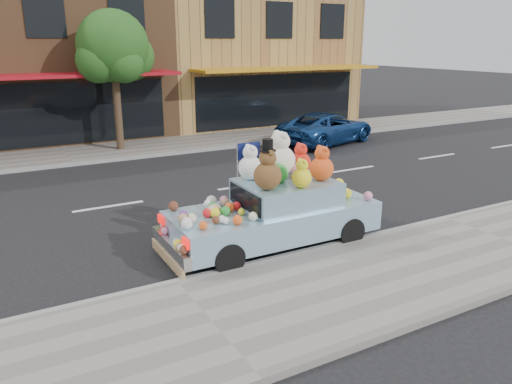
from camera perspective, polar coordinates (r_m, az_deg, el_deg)
ground at (r=13.40m, az=-16.49°, el=-1.62°), size 120.00×120.00×0.00m
near_sidewalk at (r=7.67m, az=-5.03°, el=-14.88°), size 60.00×3.00×0.12m
far_sidewalk at (r=19.59m, az=-20.84°, el=3.89°), size 60.00×3.00×0.12m
near_kerb at (r=8.89m, az=-9.06°, el=-10.27°), size 60.00×0.12×0.13m
far_kerb at (r=18.14m, az=-20.11°, el=3.01°), size 60.00×0.12×0.13m
storefront_mid at (r=24.61m, az=-23.78°, el=14.47°), size 10.00×9.80×7.30m
storefront_right at (r=27.52m, az=-1.87°, el=15.94°), size 10.00×9.80×7.30m
street_tree at (r=19.60m, az=-15.97°, el=15.10°), size 3.00×2.70×5.22m
car_blue at (r=20.99m, az=8.04°, el=7.25°), size 5.01×3.34×1.28m
art_car at (r=10.24m, az=2.18°, el=-1.69°), size 4.50×1.80×2.34m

